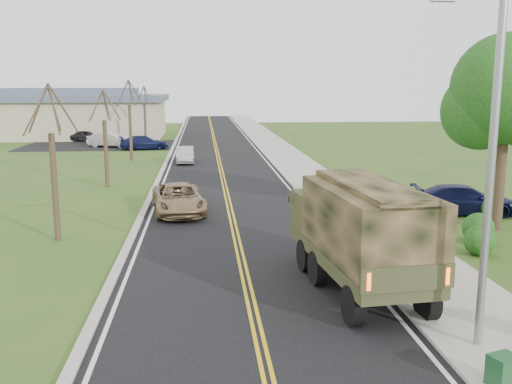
{
  "coord_description": "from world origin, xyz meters",
  "views": [
    {
      "loc": [
        -1.27,
        -12.3,
        6.01
      ],
      "look_at": [
        0.82,
        9.94,
        1.8
      ],
      "focal_mm": 40.0,
      "sensor_mm": 36.0,
      "label": 1
    }
  ],
  "objects": [
    {
      "name": "bare_tree_c",
      "position": [
        -7.0,
        34.0,
        2.78
      ],
      "size": [
        2.04,
        2.39,
        6.42
      ],
      "color": "#38281C",
      "rests_on": "ground"
    },
    {
      "name": "lot_car_silver",
      "position": [
        -10.14,
        44.37,
        0.76
      ],
      "size": [
        4.86,
        2.99,
        1.51
      ],
      "primitive_type": "imported",
      "rotation": [
        0.0,
        0.0,
        1.24
      ],
      "color": "silver",
      "rests_on": "ground"
    },
    {
      "name": "suv_champagne",
      "position": [
        -2.46,
        14.45,
        0.68
      ],
      "size": [
        2.9,
        5.18,
        1.37
      ],
      "primitive_type": "imported",
      "rotation": [
        0.0,
        0.0,
        0.13
      ],
      "color": "#907551",
      "rests_on": "ground"
    },
    {
      "name": "utility_box_far",
      "position": [
        4.6,
        -2.35,
        0.43
      ],
      "size": [
        0.66,
        0.6,
        0.65
      ],
      "primitive_type": "cube",
      "rotation": [
        0.0,
        0.0,
        0.32
      ],
      "color": "#184522",
      "rests_on": "sidewalk_right"
    },
    {
      "name": "bare_tree_a",
      "position": [
        -7.0,
        10.0,
        2.63
      ],
      "size": [
        1.93,
        2.26,
        6.08
      ],
      "color": "#38281C",
      "rests_on": "ground"
    },
    {
      "name": "ground",
      "position": [
        0.0,
        0.0,
        0.0
      ],
      "size": [
        160.0,
        160.0,
        0.0
      ],
      "primitive_type": "plane",
      "color": "#30521B",
      "rests_on": "ground"
    },
    {
      "name": "commercial_building",
      "position": [
        -15.98,
        55.97,
        2.69
      ],
      "size": [
        25.5,
        21.5,
        5.65
      ],
      "color": "tan",
      "rests_on": "ground"
    },
    {
      "name": "pickup_navy",
      "position": [
        10.93,
        12.93,
        0.69
      ],
      "size": [
        5.0,
        2.65,
        1.38
      ],
      "primitive_type": "imported",
      "rotation": [
        0.0,
        0.0,
        1.42
      ],
      "color": "black",
      "rests_on": "ground"
    },
    {
      "name": "sedan_silver",
      "position": [
        -2.67,
        32.18,
        0.63
      ],
      "size": [
        1.47,
        3.87,
        1.26
      ],
      "primitive_type": "imported",
      "rotation": [
        0.0,
        0.0,
        0.04
      ],
      "color": "#B6B7BB",
      "rests_on": "ground"
    },
    {
      "name": "curb_right",
      "position": [
        4.15,
        40.0,
        0.06
      ],
      "size": [
        0.3,
        120.0,
        0.12
      ],
      "primitive_type": "cube",
      "color": "#9E998E",
      "rests_on": "ground"
    },
    {
      "name": "street_light",
      "position": [
        4.9,
        -0.5,
        4.43
      ],
      "size": [
        1.65,
        0.22,
        8.0
      ],
      "color": "gray",
      "rests_on": "ground"
    },
    {
      "name": "bare_tree_b",
      "position": [
        -7.0,
        22.0,
        2.48
      ],
      "size": [
        1.83,
        2.14,
        5.73
      ],
      "color": "#38281C",
      "rests_on": "ground"
    },
    {
      "name": "road",
      "position": [
        0.0,
        40.0,
        0.01
      ],
      "size": [
        8.0,
        120.0,
        0.01
      ],
      "primitive_type": "cube",
      "color": "black",
      "rests_on": "ground"
    },
    {
      "name": "sidewalk_right",
      "position": [
        5.9,
        40.0,
        0.05
      ],
      "size": [
        3.2,
        120.0,
        0.1
      ],
      "primitive_type": "cube",
      "color": "#9E998E",
      "rests_on": "ground"
    },
    {
      "name": "lot_car_dark",
      "position": [
        -13.59,
        50.0,
        0.63
      ],
      "size": [
        3.98,
        2.73,
        1.26
      ],
      "primitive_type": "imported",
      "rotation": [
        0.0,
        0.0,
        1.2
      ],
      "color": "black",
      "rests_on": "ground"
    },
    {
      "name": "leafy_tree",
      "position": [
        11.0,
        10.01,
        5.49
      ],
      "size": [
        4.83,
        4.5,
        8.1
      ],
      "color": "#38281C",
      "rests_on": "ground"
    },
    {
      "name": "military_truck",
      "position": [
        3.22,
        3.36,
        1.93
      ],
      "size": [
        3.01,
        6.96,
        3.37
      ],
      "rotation": [
        0.0,
        0.0,
        0.1
      ],
      "color": "black",
      "rests_on": "ground"
    },
    {
      "name": "bare_tree_d",
      "position": [
        -7.0,
        46.0,
        2.55
      ],
      "size": [
        1.88,
        2.2,
        5.91
      ],
      "color": "#38281C",
      "rests_on": "ground"
    },
    {
      "name": "lot_car_navy",
      "position": [
        -6.78,
        42.0,
        0.65
      ],
      "size": [
        4.82,
        2.87,
        1.31
      ],
      "primitive_type": "imported",
      "rotation": [
        0.0,
        0.0,
        1.81
      ],
      "color": "#10173C",
      "rests_on": "ground"
    },
    {
      "name": "curb_left",
      "position": [
        -4.15,
        40.0,
        0.05
      ],
      "size": [
        0.3,
        120.0,
        0.1
      ],
      "primitive_type": "cube",
      "color": "#9E998E",
      "rests_on": "ground"
    }
  ]
}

